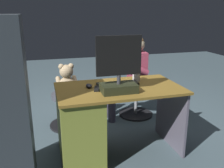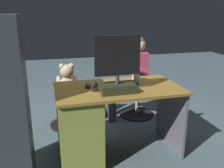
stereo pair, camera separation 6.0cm
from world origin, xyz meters
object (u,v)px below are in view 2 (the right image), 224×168
at_px(monitor, 117,74).
at_px(visitor_chair, 137,97).
at_px(desk, 88,121).
at_px(teddy_bear, 67,79).
at_px(person, 132,71).
at_px(computer_mouse, 88,86).
at_px(office_chair_teddy, 69,107).
at_px(cup, 136,76).
at_px(tv_remote, 95,88).
at_px(keyboard, 117,84).

height_order(monitor, visitor_chair, monitor).
height_order(desk, teddy_bear, teddy_bear).
relative_size(monitor, person, 0.47).
bearing_deg(visitor_chair, computer_mouse, 43.51).
bearing_deg(visitor_chair, person, 4.84).
xyz_separation_m(computer_mouse, office_chair_teddy, (0.15, -0.68, -0.47)).
bearing_deg(cup, tv_remote, 20.77).
bearing_deg(visitor_chair, tv_remote, 48.55).
bearing_deg(tv_remote, teddy_bear, -60.19).
bearing_deg(office_chair_teddy, person, -175.16).
distance_m(office_chair_teddy, visitor_chair, 0.96).
bearing_deg(desk, visitor_chair, -134.82).
distance_m(tv_remote, office_chair_teddy, 0.92).
relative_size(desk, visitor_chair, 2.58).
bearing_deg(cup, monitor, 46.27).
bearing_deg(monitor, tv_remote, -34.95).
xyz_separation_m(teddy_bear, visitor_chair, (-0.95, -0.07, -0.35)).
distance_m(office_chair_teddy, person, 0.95).
distance_m(cup, visitor_chair, 0.88).
distance_m(keyboard, computer_mouse, 0.30).
height_order(office_chair_teddy, visitor_chair, same).
bearing_deg(keyboard, office_chair_teddy, -56.24).
bearing_deg(office_chair_teddy, tv_remote, 105.12).
height_order(computer_mouse, tv_remote, computer_mouse).
bearing_deg(cup, desk, 16.91).
bearing_deg(computer_mouse, tv_remote, 124.99).
relative_size(cup, tv_remote, 0.72).
height_order(keyboard, tv_remote, keyboard).
bearing_deg(desk, office_chair_teddy, -80.70).
bearing_deg(person, tv_remote, 51.94).
distance_m(computer_mouse, person, 1.04).
bearing_deg(tv_remote, cup, -144.30).
xyz_separation_m(cup, tv_remote, (0.47, 0.18, -0.04)).
bearing_deg(person, office_chair_teddy, 4.84).
bearing_deg(monitor, office_chair_teddy, -66.49).
distance_m(desk, tv_remote, 0.35).
bearing_deg(monitor, cup, -133.73).
xyz_separation_m(tv_remote, office_chair_teddy, (0.21, -0.77, -0.46)).
xyz_separation_m(keyboard, computer_mouse, (0.30, 0.02, 0.01)).
relative_size(visitor_chair, person, 0.43).
bearing_deg(cup, computer_mouse, 10.43).
height_order(office_chair_teddy, person, person).
bearing_deg(cup, visitor_chair, -112.25).
height_order(desk, keyboard, keyboard).
xyz_separation_m(computer_mouse, teddy_bear, (0.15, -0.70, -0.12)).
distance_m(tv_remote, visitor_chair, 1.22).
bearing_deg(tv_remote, visitor_chair, -116.52).
bearing_deg(tv_remote, office_chair_teddy, -59.95).
bearing_deg(keyboard, tv_remote, 22.07).
bearing_deg(keyboard, person, -119.34).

